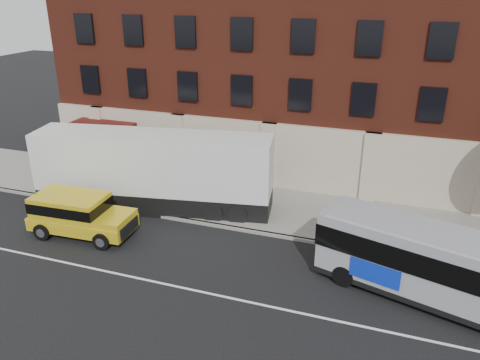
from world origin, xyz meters
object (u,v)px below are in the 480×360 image
(city_bus, at_px, (465,273))
(yellow_suv, at_px, (77,212))
(sign_pole, at_px, (95,182))
(shipping_container, at_px, (154,172))

(city_bus, relative_size, yellow_suv, 2.09)
(sign_pole, relative_size, city_bus, 0.22)
(sign_pole, height_order, shipping_container, shipping_container)
(sign_pole, height_order, city_bus, city_bus)
(sign_pole, relative_size, yellow_suv, 0.45)
(city_bus, height_order, shipping_container, shipping_container)
(yellow_suv, relative_size, shipping_container, 0.42)
(sign_pole, bearing_deg, shipping_container, 15.13)
(sign_pole, height_order, yellow_suv, sign_pole)
(shipping_container, bearing_deg, yellow_suv, -118.59)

